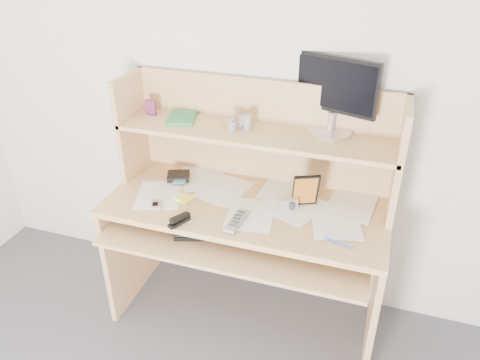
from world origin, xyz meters
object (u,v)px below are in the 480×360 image
(monitor, at_px, (334,93))
(game_case, at_px, (306,190))
(desk, at_px, (250,205))
(tv_remote, at_px, (237,221))
(keyboard, at_px, (220,229))

(monitor, bearing_deg, game_case, -90.22)
(desk, xyz_separation_m, tv_remote, (0.01, -0.25, 0.07))
(desk, bearing_deg, keyboard, -113.83)
(keyboard, bearing_deg, desk, 47.47)
(tv_remote, distance_m, monitor, 0.75)
(keyboard, xyz_separation_m, game_case, (0.37, 0.20, 0.18))
(desk, relative_size, monitor, 3.40)
(desk, height_order, game_case, desk)
(monitor, bearing_deg, tv_remote, -109.54)
(game_case, distance_m, monitor, 0.48)
(tv_remote, bearing_deg, monitor, 57.78)
(tv_remote, relative_size, game_case, 1.04)
(game_case, bearing_deg, desk, 153.33)
(desk, distance_m, keyboard, 0.23)
(desk, distance_m, monitor, 0.70)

